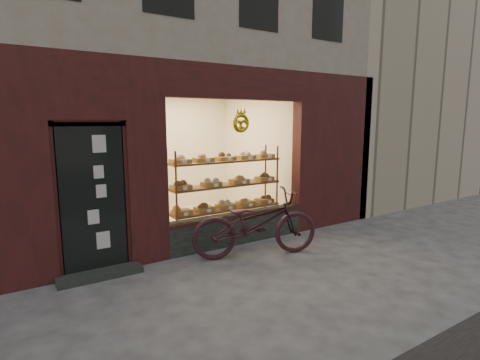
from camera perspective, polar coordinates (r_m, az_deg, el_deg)
ground at (r=5.06m, az=8.58°, el=-16.79°), size 90.00×90.00×0.00m
neighbor_right at (r=15.62m, az=23.04°, el=16.92°), size 12.00×7.00×9.00m
display_shelf at (r=7.02m, az=-2.21°, el=-1.79°), size 2.20×0.45×1.70m
bicycle at (r=6.10m, az=2.41°, el=-6.63°), size 2.20×1.33×1.09m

